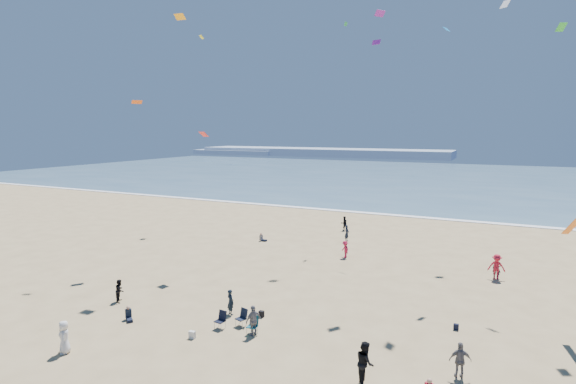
% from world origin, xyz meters
% --- Properties ---
extents(ocean, '(220.00, 100.00, 0.06)m').
position_xyz_m(ocean, '(0.00, 95.00, 0.03)').
color(ocean, '#476B84').
rests_on(ocean, ground).
extents(surf_line, '(220.00, 1.20, 0.08)m').
position_xyz_m(surf_line, '(0.00, 45.00, 0.04)').
color(surf_line, white).
rests_on(surf_line, ground).
extents(headland_far, '(110.00, 20.00, 3.20)m').
position_xyz_m(headland_far, '(-60.00, 170.00, 1.60)').
color(headland_far, '#7A8EA8').
rests_on(headland_far, ground).
extents(headland_near, '(40.00, 14.00, 2.00)m').
position_xyz_m(headland_near, '(-100.00, 165.00, 1.00)').
color(headland_near, '#7A8EA8').
rests_on(headland_near, ground).
extents(standing_flyers, '(33.53, 35.89, 1.94)m').
position_xyz_m(standing_flyers, '(5.37, 13.72, 0.86)').
color(standing_flyers, '#BD1B3D').
rests_on(standing_flyers, ground).
extents(seated_group, '(20.36, 34.33, 0.84)m').
position_xyz_m(seated_group, '(-0.71, 4.40, 0.42)').
color(seated_group, silver).
rests_on(seated_group, ground).
extents(chair_cluster, '(2.65, 1.51, 1.00)m').
position_xyz_m(chair_cluster, '(-0.64, 6.93, 0.50)').
color(chair_cluster, black).
rests_on(chair_cluster, ground).
extents(white_tote, '(0.35, 0.20, 0.40)m').
position_xyz_m(white_tote, '(-2.30, 4.96, 0.20)').
color(white_tote, silver).
rests_on(white_tote, ground).
extents(black_backpack, '(0.30, 0.22, 0.38)m').
position_xyz_m(black_backpack, '(-0.27, 9.02, 0.19)').
color(black_backpack, black).
rests_on(black_backpack, ground).
extents(navy_bag, '(0.28, 0.18, 0.34)m').
position_xyz_m(navy_bag, '(10.47, 12.26, 0.17)').
color(navy_bag, black).
rests_on(navy_bag, ground).
extents(kites_aloft, '(46.15, 35.78, 25.70)m').
position_xyz_m(kites_aloft, '(9.17, 13.23, 14.98)').
color(kites_aloft, yellow).
rests_on(kites_aloft, ground).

